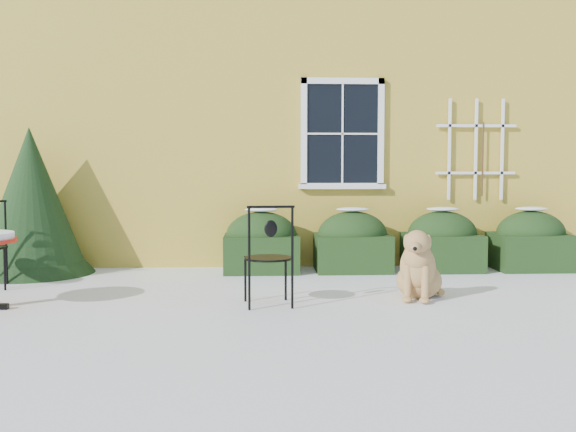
{
  "coord_description": "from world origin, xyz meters",
  "views": [
    {
      "loc": [
        -0.37,
        -6.49,
        1.42
      ],
      "look_at": [
        0.0,
        1.0,
        0.9
      ],
      "focal_mm": 40.0,
      "sensor_mm": 36.0,
      "label": 1
    }
  ],
  "objects": [
    {
      "name": "house",
      "position": [
        0.0,
        7.0,
        3.22
      ],
      "size": [
        12.4,
        8.4,
        6.4
      ],
      "color": "gold",
      "rests_on": "ground"
    },
    {
      "name": "evergreen_shrub",
      "position": [
        -3.48,
        2.52,
        0.82
      ],
      "size": [
        1.68,
        1.68,
        2.03
      ],
      "rotation": [
        0.0,
        0.0,
        -0.03
      ],
      "color": "black",
      "rests_on": "ground"
    },
    {
      "name": "hedge_row",
      "position": [
        1.65,
        2.55,
        0.4
      ],
      "size": [
        4.95,
        0.8,
        0.91
      ],
      "color": "black",
      "rests_on": "ground"
    },
    {
      "name": "patio_chair_near",
      "position": [
        -0.24,
        0.22,
        0.54
      ],
      "size": [
        0.53,
        0.52,
        1.07
      ],
      "rotation": [
        0.0,
        0.0,
        3.25
      ],
      "color": "black",
      "rests_on": "ground"
    },
    {
      "name": "dog",
      "position": [
        1.43,
        0.49,
        0.33
      ],
      "size": [
        0.67,
        0.87,
        0.81
      ],
      "rotation": [
        0.0,
        0.0,
        -0.35
      ],
      "color": "tan",
      "rests_on": "ground"
    },
    {
      "name": "ground",
      "position": [
        0.0,
        0.0,
        0.0
      ],
      "size": [
        80.0,
        80.0,
        0.0
      ],
      "primitive_type": "plane",
      "color": "white",
      "rests_on": "ground"
    }
  ]
}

